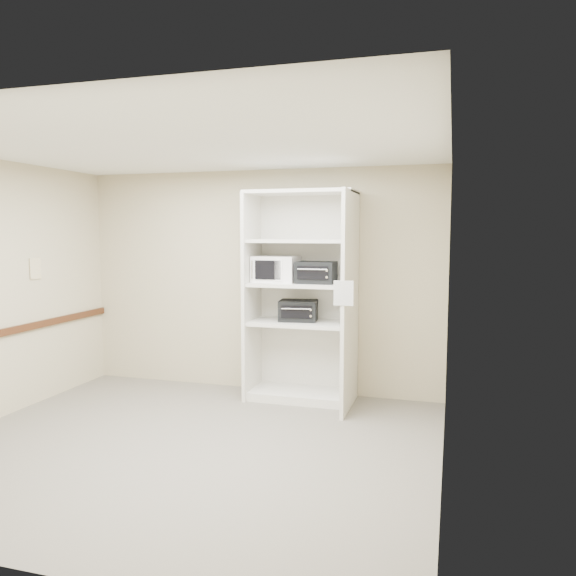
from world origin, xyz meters
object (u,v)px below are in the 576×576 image
(shelving_unit, at_px, (305,304))
(toaster_oven_lower, at_px, (298,311))
(microwave, at_px, (276,269))
(toaster_oven_upper, at_px, (316,272))

(shelving_unit, distance_m, toaster_oven_lower, 0.14)
(shelving_unit, bearing_deg, microwave, 174.82)
(shelving_unit, height_order, toaster_oven_upper, shelving_unit)
(shelving_unit, xyz_separation_m, microwave, (-0.36, 0.03, 0.39))
(toaster_oven_upper, height_order, toaster_oven_lower, toaster_oven_upper)
(shelving_unit, xyz_separation_m, toaster_oven_lower, (-0.09, 0.04, -0.09))
(microwave, height_order, toaster_oven_upper, microwave)
(toaster_oven_upper, bearing_deg, shelving_unit, 174.01)
(toaster_oven_lower, bearing_deg, toaster_oven_upper, -22.03)
(shelving_unit, relative_size, toaster_oven_lower, 5.60)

